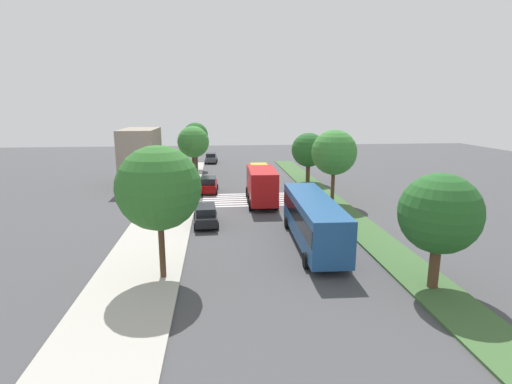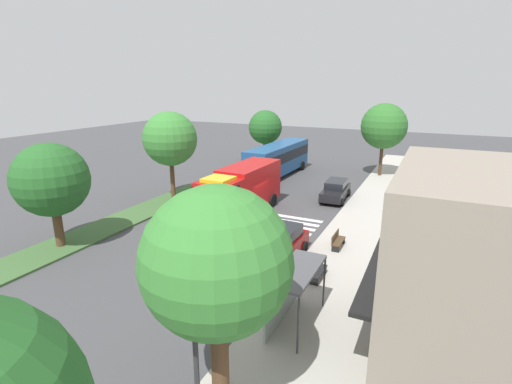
{
  "view_description": "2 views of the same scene",
  "coord_description": "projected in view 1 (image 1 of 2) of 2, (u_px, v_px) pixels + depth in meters",
  "views": [
    {
      "loc": [
        -38.59,
        3.91,
        9.91
      ],
      "look_at": [
        0.84,
        0.03,
        1.13
      ],
      "focal_mm": 27.71,
      "sensor_mm": 36.0,
      "label": 1
    },
    {
      "loc": [
        24.79,
        12.31,
        9.66
      ],
      "look_at": [
        -0.13,
        0.34,
        1.7
      ],
      "focal_mm": 26.42,
      "sensor_mm": 36.0,
      "label": 2
    }
  ],
  "objects": [
    {
      "name": "fire_truck",
      "position": [
        261.0,
        183.0,
        40.53
      ],
      "size": [
        9.07,
        3.05,
        3.68
      ],
      "rotation": [
        0.0,
        0.0,
        -0.03
      ],
      "color": "#B71414",
      "rests_on": "ground_plane"
    },
    {
      "name": "median_strip",
      "position": [
        331.0,
        202.0,
        40.73
      ],
      "size": [
        60.0,
        3.0,
        0.14
      ],
      "primitive_type": "cube",
      "color": "#3D6033",
      "rests_on": "ground_plane"
    },
    {
      "name": "sidewalk_tree_far_west",
      "position": [
        159.0,
        188.0,
        21.84
      ],
      "size": [
        4.74,
        4.74,
        7.63
      ],
      "color": "#47301E",
      "rests_on": "sidewalk"
    },
    {
      "name": "bus_stop_shelter",
      "position": [
        188.0,
        169.0,
        50.47
      ],
      "size": [
        3.5,
        1.4,
        2.46
      ],
      "color": "#4C4C51",
      "rests_on": "sidewalk"
    },
    {
      "name": "bench_near_shelter",
      "position": [
        186.0,
        185.0,
        46.86
      ],
      "size": [
        1.6,
        0.5,
        0.9
      ],
      "color": "black",
      "rests_on": "sidewalk"
    },
    {
      "name": "crosswalk",
      "position": [
        255.0,
        199.0,
        42.22
      ],
      "size": [
        5.85,
        11.14,
        0.01
      ],
      "color": "silver",
      "rests_on": "ground_plane"
    },
    {
      "name": "transit_bus",
      "position": [
        313.0,
        218.0,
        28.06
      ],
      "size": [
        11.65,
        3.1,
        3.44
      ],
      "rotation": [
        0.0,
        0.0,
        3.11
      ],
      "color": "navy",
      "rests_on": "ground_plane"
    },
    {
      "name": "parked_car_west",
      "position": [
        206.0,
        215.0,
        33.19
      ],
      "size": [
        4.79,
        2.17,
        1.67
      ],
      "rotation": [
        0.0,
        0.0,
        0.04
      ],
      "color": "black",
      "rests_on": "ground_plane"
    },
    {
      "name": "bench_west_of_shelter",
      "position": [
        184.0,
        193.0,
        42.79
      ],
      "size": [
        1.6,
        0.5,
        0.9
      ],
      "color": "#4C3823",
      "rests_on": "sidewalk"
    },
    {
      "name": "sidewalk",
      "position": [
        170.0,
        206.0,
        39.16
      ],
      "size": [
        60.0,
        5.1,
        0.14
      ],
      "primitive_type": "cube",
      "color": "#ADA89E",
      "rests_on": "ground_plane"
    },
    {
      "name": "median_tree_west",
      "position": [
        334.0,
        152.0,
        39.31
      ],
      "size": [
        4.51,
        4.51,
        7.38
      ],
      "color": "#513823",
      "rests_on": "median_strip"
    },
    {
      "name": "median_tree_center",
      "position": [
        309.0,
        150.0,
        50.31
      ],
      "size": [
        4.34,
        4.34,
        6.31
      ],
      "color": "#513823",
      "rests_on": "median_strip"
    },
    {
      "name": "street_lamp",
      "position": [
        197.0,
        152.0,
        55.44
      ],
      "size": [
        0.36,
        0.36,
        5.52
      ],
      "color": "#2D2D30",
      "rests_on": "sidewalk"
    },
    {
      "name": "sidewalk_tree_west",
      "position": [
        193.0,
        142.0,
        54.44
      ],
      "size": [
        4.35,
        4.35,
        6.93
      ],
      "color": "#513823",
      "rests_on": "sidewalk"
    },
    {
      "name": "sidewalk_tree_center",
      "position": [
        196.0,
        135.0,
        60.81
      ],
      "size": [
        3.77,
        3.77,
        7.11
      ],
      "color": "#47301E",
      "rests_on": "sidewalk"
    },
    {
      "name": "storefront_building",
      "position": [
        141.0,
        158.0,
        48.82
      ],
      "size": [
        8.16,
        4.88,
        7.03
      ],
      "color": "gray",
      "rests_on": "ground_plane"
    },
    {
      "name": "parked_car_mid",
      "position": [
        209.0,
        185.0,
        45.46
      ],
      "size": [
        4.53,
        2.21,
        1.79
      ],
      "rotation": [
        0.0,
        0.0,
        -0.03
      ],
      "color": "#720505",
      "rests_on": "ground_plane"
    },
    {
      "name": "median_tree_far_west",
      "position": [
        440.0,
        214.0,
        20.78
      ],
      "size": [
        4.29,
        4.29,
        6.32
      ],
      "color": "#513823",
      "rests_on": "median_strip"
    },
    {
      "name": "parked_car_east",
      "position": [
        211.0,
        158.0,
        68.69
      ],
      "size": [
        4.45,
        2.22,
        1.72
      ],
      "rotation": [
        0.0,
        0.0,
        -0.04
      ],
      "color": "#474C51",
      "rests_on": "ground_plane"
    },
    {
      "name": "ground_plane",
      "position": [
        257.0,
        205.0,
        40.01
      ],
      "size": [
        120.0,
        120.0,
        0.0
      ],
      "primitive_type": "plane",
      "color": "#424244"
    }
  ]
}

